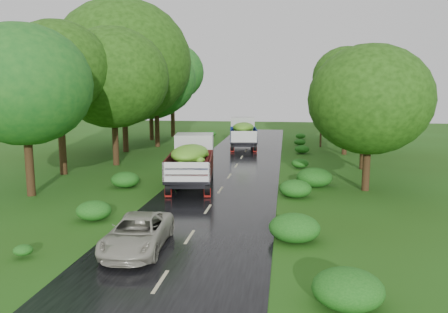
% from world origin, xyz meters
% --- Properties ---
extents(ground, '(120.00, 120.00, 0.00)m').
position_xyz_m(ground, '(0.00, 0.00, 0.00)').
color(ground, '#22450E').
rests_on(ground, ground).
extents(road, '(6.50, 80.00, 0.02)m').
position_xyz_m(road, '(0.00, 5.00, 0.01)').
color(road, black).
rests_on(road, ground).
extents(road_lines, '(0.12, 69.60, 0.00)m').
position_xyz_m(road_lines, '(0.00, 6.00, 0.02)').
color(road_lines, '#BFB78C').
rests_on(road_lines, road).
extents(truck_near, '(3.29, 7.08, 2.87)m').
position_xyz_m(truck_near, '(-1.85, 9.07, 1.62)').
color(truck_near, black).
rests_on(truck_near, ground).
extents(truck_far, '(3.20, 7.02, 2.85)m').
position_xyz_m(truck_far, '(-0.48, 25.84, 1.61)').
color(truck_far, black).
rests_on(truck_far, ground).
extents(car, '(2.21, 4.36, 1.18)m').
position_xyz_m(car, '(-1.56, -1.52, 0.61)').
color(car, '#ACAA99').
rests_on(car, road).
extents(utility_pole, '(1.23, 0.47, 7.20)m').
position_xyz_m(utility_pole, '(7.02, 27.63, 3.71)').
color(utility_pole, '#382616').
rests_on(utility_pole, ground).
extents(trees_left, '(6.41, 33.33, 10.28)m').
position_xyz_m(trees_left, '(-10.22, 21.56, 6.93)').
color(trees_left, black).
rests_on(trees_left, ground).
extents(trees_right, '(5.38, 30.39, 8.43)m').
position_xyz_m(trees_right, '(9.05, 22.56, 5.74)').
color(trees_right, black).
rests_on(trees_right, ground).
extents(shrubs, '(11.90, 44.00, 0.70)m').
position_xyz_m(shrubs, '(0.00, 14.00, 0.35)').
color(shrubs, '#175815').
rests_on(shrubs, ground).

